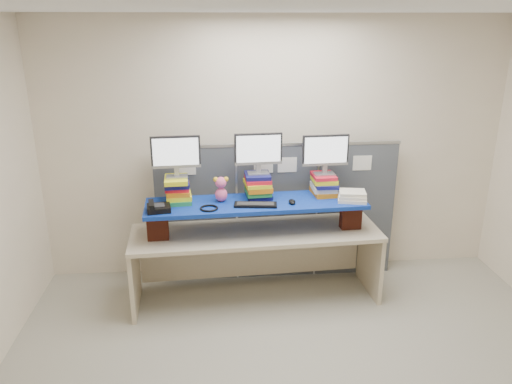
{
  "coord_description": "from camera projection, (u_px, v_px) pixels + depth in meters",
  "views": [
    {
      "loc": [
        -0.66,
        -3.2,
        2.74
      ],
      "look_at": [
        -0.27,
        1.32,
        1.16
      ],
      "focal_mm": 35.0,
      "sensor_mm": 36.0,
      "label": 1
    }
  ],
  "objects": [
    {
      "name": "mouse",
      "position": [
        292.0,
        202.0,
        4.79
      ],
      "size": [
        0.1,
        0.13,
        0.04
      ],
      "primitive_type": "ellipsoid",
      "rotation": [
        0.0,
        0.0,
        -0.3
      ],
      "color": "black",
      "rests_on": "blue_board"
    },
    {
      "name": "desk",
      "position": [
        256.0,
        245.0,
        4.99
      ],
      "size": [
        2.5,
        0.85,
        0.75
      ],
      "rotation": [
        0.0,
        0.0,
        0.05
      ],
      "color": "beige",
      "rests_on": "ground"
    },
    {
      "name": "book_stack_right",
      "position": [
        324.0,
        185.0,
        5.02
      ],
      "size": [
        0.26,
        0.31,
        0.21
      ],
      "color": "orange",
      "rests_on": "blue_board"
    },
    {
      "name": "blue_board",
      "position": [
        256.0,
        204.0,
        4.85
      ],
      "size": [
        2.16,
        0.65,
        0.04
      ],
      "primitive_type": "cube",
      "rotation": [
        0.0,
        0.0,
        0.05
      ],
      "color": "navy",
      "rests_on": "brick_pier_left"
    },
    {
      "name": "binder_stack",
      "position": [
        352.0,
        196.0,
        4.86
      ],
      "size": [
        0.31,
        0.27,
        0.1
      ],
      "rotation": [
        0.0,
        0.0,
        -0.2
      ],
      "color": "#F2E9CE",
      "rests_on": "blue_board"
    },
    {
      "name": "monitor_right",
      "position": [
        325.0,
        152.0,
        4.9
      ],
      "size": [
        0.46,
        0.14,
        0.4
      ],
      "rotation": [
        0.0,
        0.0,
        0.05
      ],
      "color": "#96969A",
      "rests_on": "book_stack_right"
    },
    {
      "name": "brick_pier_left",
      "position": [
        158.0,
        226.0,
        4.73
      ],
      "size": [
        0.21,
        0.12,
        0.27
      ],
      "primitive_type": "cube",
      "rotation": [
        0.0,
        0.0,
        0.05
      ],
      "color": "maroon",
      "rests_on": "desk"
    },
    {
      "name": "keyboard",
      "position": [
        256.0,
        205.0,
        4.73
      ],
      "size": [
        0.42,
        0.18,
        0.03
      ],
      "rotation": [
        0.0,
        0.0,
        -0.12
      ],
      "color": "black",
      "rests_on": "blue_board"
    },
    {
      "name": "cubicle_partition",
      "position": [
        277.0,
        211.0,
        5.39
      ],
      "size": [
        2.6,
        0.06,
        1.53
      ],
      "color": "#42474E",
      "rests_on": "ground"
    },
    {
      "name": "desk_phone",
      "position": [
        158.0,
        208.0,
        4.6
      ],
      "size": [
        0.24,
        0.22,
        0.09
      ],
      "rotation": [
        0.0,
        0.0,
        0.15
      ],
      "color": "black",
      "rests_on": "blue_board"
    },
    {
      "name": "room",
      "position": [
        310.0,
        220.0,
        3.51
      ],
      "size": [
        5.0,
        4.0,
        2.8
      ],
      "color": "#F8E7CC",
      "rests_on": "ground"
    },
    {
      "name": "monitor_center",
      "position": [
        258.0,
        151.0,
        4.8
      ],
      "size": [
        0.46,
        0.14,
        0.4
      ],
      "rotation": [
        0.0,
        0.0,
        0.05
      ],
      "color": "#96969A",
      "rests_on": "book_stack_center"
    },
    {
      "name": "book_stack_left",
      "position": [
        178.0,
        189.0,
        4.81
      ],
      "size": [
        0.28,
        0.33,
        0.25
      ],
      "color": "#238444",
      "rests_on": "blue_board"
    },
    {
      "name": "brick_pier_right",
      "position": [
        351.0,
        215.0,
        4.98
      ],
      "size": [
        0.21,
        0.12,
        0.27
      ],
      "primitive_type": "cube",
      "rotation": [
        0.0,
        0.0,
        0.05
      ],
      "color": "maroon",
      "rests_on": "desk"
    },
    {
      "name": "book_stack_center",
      "position": [
        258.0,
        186.0,
        4.92
      ],
      "size": [
        0.28,
        0.32,
        0.25
      ],
      "color": "#131455",
      "rests_on": "blue_board"
    },
    {
      "name": "plush_toy",
      "position": [
        221.0,
        189.0,
        4.81
      ],
      "size": [
        0.15,
        0.11,
        0.25
      ],
      "rotation": [
        0.0,
        0.0,
        -0.26
      ],
      "color": "#F45C92",
      "rests_on": "blue_board"
    },
    {
      "name": "headset",
      "position": [
        209.0,
        208.0,
        4.65
      ],
      "size": [
        0.17,
        0.17,
        0.02
      ],
      "primitive_type": "torus",
      "rotation": [
        0.0,
        0.0,
        -0.0
      ],
      "color": "black",
      "rests_on": "blue_board"
    },
    {
      "name": "monitor_left",
      "position": [
        176.0,
        154.0,
        4.7
      ],
      "size": [
        0.46,
        0.14,
        0.4
      ],
      "rotation": [
        0.0,
        0.0,
        0.05
      ],
      "color": "#96969A",
      "rests_on": "book_stack_left"
    }
  ]
}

